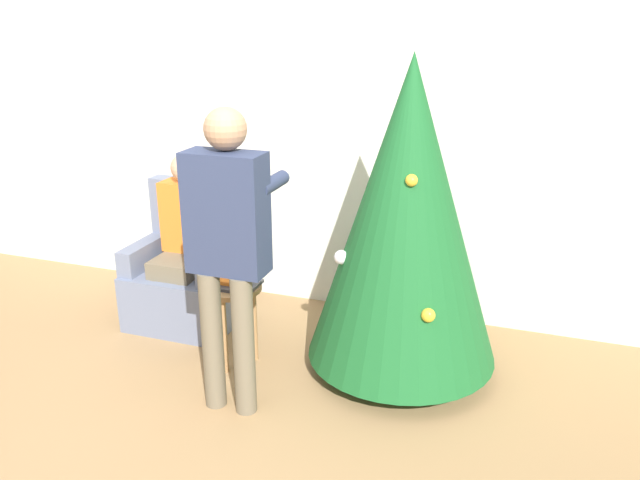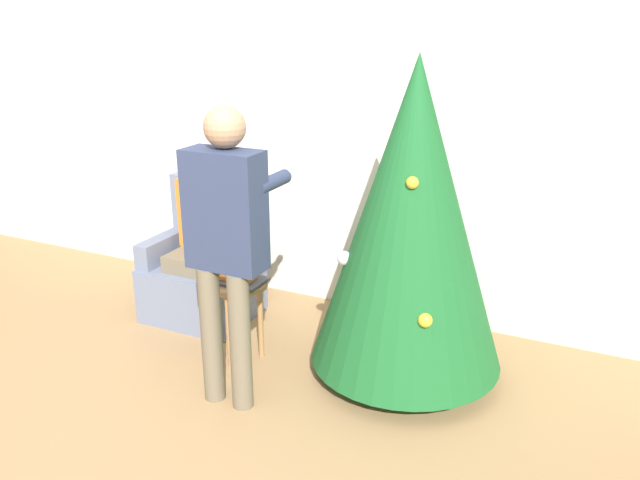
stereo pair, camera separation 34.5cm
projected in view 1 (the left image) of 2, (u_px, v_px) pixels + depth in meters
ground_plane at (133, 478)px, 3.01m from camera, size 14.00×14.00×0.00m
wall_back at (296, 127)px, 4.55m from camera, size 8.00×0.06×2.70m
christmas_tree at (407, 214)px, 3.63m from camera, size 1.16×1.16×1.93m
armchair at (190, 275)px, 4.51m from camera, size 0.74×0.63×1.00m
person_seated at (184, 234)px, 4.38m from camera, size 0.36×0.46×1.22m
person_standing at (227, 237)px, 3.28m from camera, size 0.44×0.57×1.68m
side_stool at (233, 300)px, 3.90m from camera, size 0.37×0.37×0.53m
laptop at (232, 284)px, 3.86m from camera, size 0.34×0.23×0.02m
book at (232, 281)px, 3.85m from camera, size 0.21×0.12×0.02m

